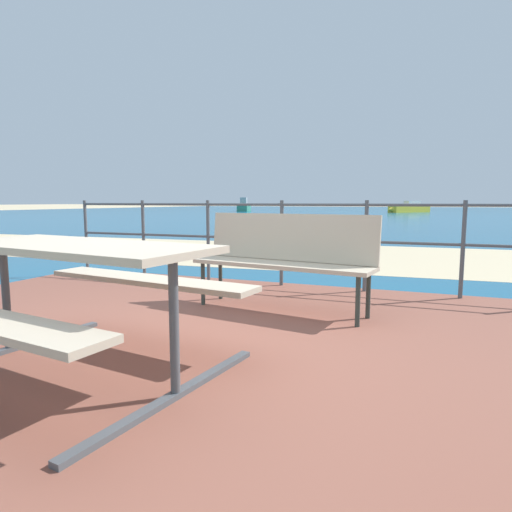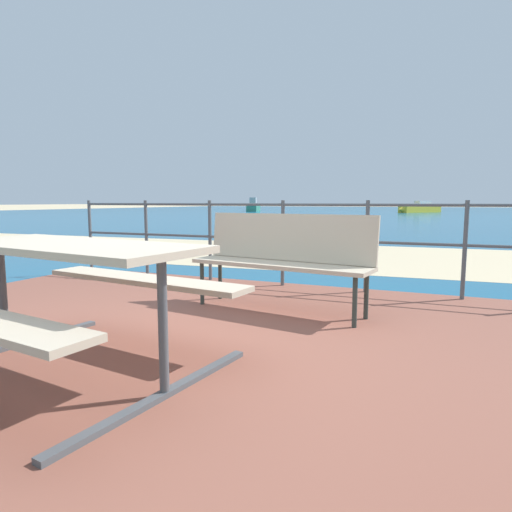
# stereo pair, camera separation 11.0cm
# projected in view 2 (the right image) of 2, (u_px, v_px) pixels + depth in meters

# --- Properties ---
(ground_plane) EXTENTS (240.00, 240.00, 0.00)m
(ground_plane) POSITION_uv_depth(u_px,v_px,m) (167.00, 355.00, 3.08)
(ground_plane) COLOR beige
(patio_paving) EXTENTS (6.40, 5.20, 0.06)m
(patio_paving) POSITION_uv_depth(u_px,v_px,m) (167.00, 351.00, 3.08)
(patio_paving) COLOR brown
(patio_paving) RESTS_ON ground
(sea_water) EXTENTS (90.00, 90.00, 0.01)m
(sea_water) POSITION_uv_depth(u_px,v_px,m) (420.00, 213.00, 39.70)
(sea_water) COLOR #145B84
(sea_water) RESTS_ON ground
(beach_strip) EXTENTS (54.15, 6.94, 0.01)m
(beach_strip) POSITION_uv_depth(u_px,v_px,m) (343.00, 256.00, 8.57)
(beach_strip) COLOR beige
(beach_strip) RESTS_ON ground
(picnic_table) EXTENTS (1.85, 1.64, 0.77)m
(picnic_table) POSITION_uv_depth(u_px,v_px,m) (70.00, 275.00, 2.57)
(picnic_table) COLOR #BCAD93
(picnic_table) RESTS_ON patio_paving
(park_bench) EXTENTS (1.75, 0.67, 0.89)m
(park_bench) POSITION_uv_depth(u_px,v_px,m) (283.00, 253.00, 4.07)
(park_bench) COLOR #BCAD93
(park_bench) RESTS_ON patio_paving
(railing_fence) EXTENTS (5.94, 0.04, 1.02)m
(railing_fence) POSITION_uv_depth(u_px,v_px,m) (283.00, 233.00, 5.23)
(railing_fence) COLOR #4C5156
(railing_fence) RESTS_ON patio_paving
(boat_mid) EXTENTS (3.80, 4.61, 1.10)m
(boat_mid) POSITION_uv_depth(u_px,v_px,m) (420.00, 208.00, 41.38)
(boat_mid) COLOR yellow
(boat_mid) RESTS_ON sea_water
(boat_far) EXTENTS (1.69, 3.42, 1.44)m
(boat_far) POSITION_uv_depth(u_px,v_px,m) (254.00, 207.00, 46.66)
(boat_far) COLOR #338466
(boat_far) RESTS_ON sea_water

